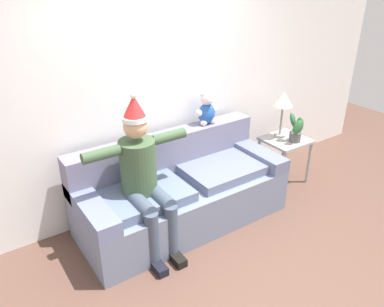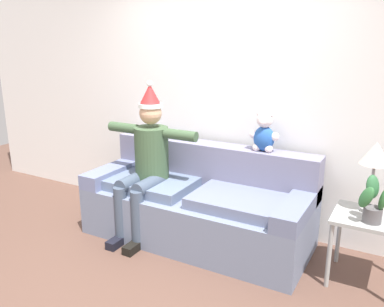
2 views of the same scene
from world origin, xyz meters
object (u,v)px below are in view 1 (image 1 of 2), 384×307
Objects in this scene: potted_plant at (296,129)px; couch at (180,191)px; teddy_bear at (207,109)px; table_lamp at (283,101)px; side_table at (285,146)px; person_seated at (143,174)px.

couch is at bearing 174.92° from potted_plant.
potted_plant is (1.03, -0.42, -0.34)m from teddy_bear.
teddy_bear is (0.54, 0.28, 0.73)m from couch.
teddy_bear is 0.66× the size of table_lamp.
side_table is 0.28m from potted_plant.
table_lamp is at bearing 100.96° from potted_plant.
person_seated is at bearing -156.66° from teddy_bear.
couch reaches higher than side_table.
side_table is at bearing -1.03° from couch.
table_lamp reaches higher than side_table.
person_seated is 2.68× the size of table_lamp.
potted_plant is at bearing -5.08° from couch.
table_lamp is 0.37m from potted_plant.
side_table is 0.56m from table_lamp.
teddy_bear is at bearing 162.81° from side_table.
table_lamp is at bearing 6.77° from person_seated.
couch is 1.63m from potted_plant.
couch is 5.97× the size of potted_plant.
person_seated is at bearing -161.29° from couch.
person_seated is 4.22× the size of potted_plant.
couch is 5.76× the size of teddy_bear.
person_seated reaches higher than side_table.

